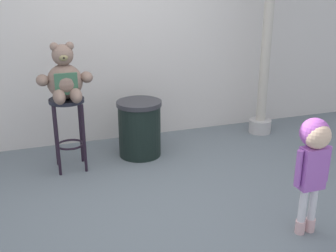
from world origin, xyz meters
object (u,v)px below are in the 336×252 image
child_walking (314,152)px  lamppost (267,39)px  teddy_bear (65,79)px  trash_bin (140,128)px  bar_stool_with_teddy (68,120)px

child_walking → lamppost: 2.44m
teddy_bear → lamppost: bearing=7.8°
teddy_bear → trash_bin: size_ratio=0.89×
bar_stool_with_teddy → lamppost: lamppost is taller
bar_stool_with_teddy → child_walking: (1.68, -1.88, 0.15)m
teddy_bear → trash_bin: 1.07m
teddy_bear → lamppost: lamppost is taller
trash_bin → child_walking: bearing=-66.5°
child_walking → trash_bin: 2.20m
bar_stool_with_teddy → child_walking: 2.52m
child_walking → lamppost: size_ratio=0.31×
teddy_bear → lamppost: (2.57, 0.35, 0.26)m
child_walking → trash_bin: bearing=8.5°
teddy_bear → lamppost: 2.61m
lamppost → child_walking: bearing=-112.1°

